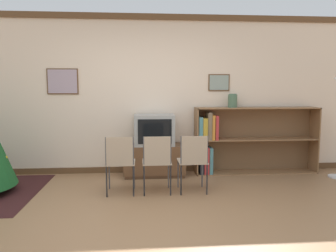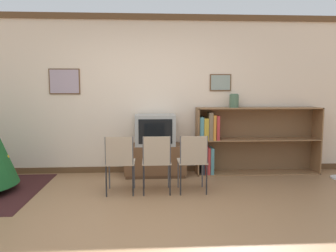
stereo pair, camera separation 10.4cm
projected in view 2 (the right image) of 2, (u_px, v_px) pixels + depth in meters
The scene contains 9 objects.
ground_plane at pixel (144, 221), 3.62m from camera, with size 24.00×24.00×0.00m, color #936B47.
wall_back at pixel (145, 95), 5.65m from camera, with size 9.14×0.11×2.70m.
tv_console at pixel (155, 160), 5.49m from camera, with size 1.01×0.47×0.52m.
television at pixel (155, 130), 5.43m from camera, with size 0.66×0.46×0.51m.
folding_chair_left at pixel (120, 161), 4.49m from camera, with size 0.40×0.40×0.82m.
folding_chair_center at pixel (157, 160), 4.52m from camera, with size 0.40×0.40×0.82m.
folding_chair_right at pixel (193, 160), 4.54m from camera, with size 0.40×0.40×0.82m.
bookshelf at pixel (237, 140), 5.62m from camera, with size 2.11×0.36×1.14m.
vase at pixel (234, 100), 5.54m from camera, with size 0.16×0.16×0.23m.
Camera 2 is at (0.06, -3.48, 1.47)m, focal length 35.00 mm.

